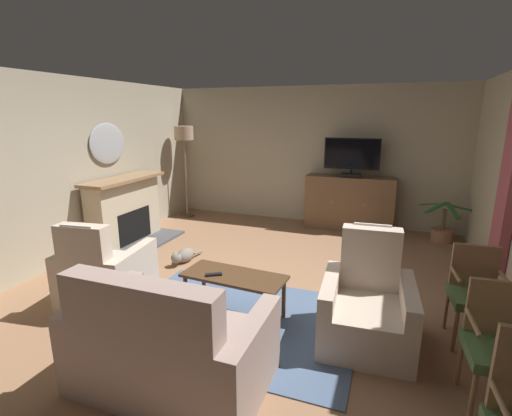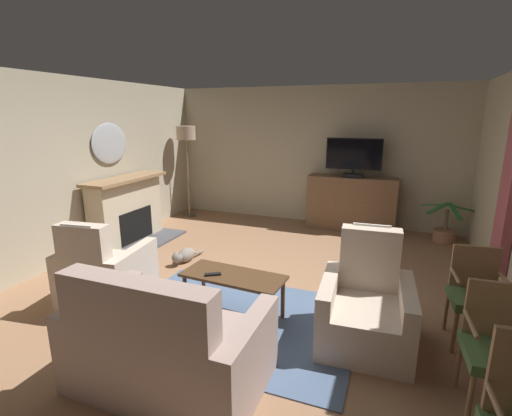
{
  "view_description": "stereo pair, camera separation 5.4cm",
  "coord_description": "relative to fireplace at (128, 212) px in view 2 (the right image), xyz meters",
  "views": [
    {
      "loc": [
        1.53,
        -3.82,
        2.1
      ],
      "look_at": [
        0.03,
        0.24,
        1.01
      ],
      "focal_mm": 26.09,
      "sensor_mm": 36.0,
      "label": 1
    },
    {
      "loc": [
        1.58,
        -3.8,
        2.1
      ],
      "look_at": [
        0.03,
        0.24,
        1.01
      ],
      "focal_mm": 26.09,
      "sensor_mm": 36.0,
      "label": 2
    }
  ],
  "objects": [
    {
      "name": "armchair_facing_sofa",
      "position": [
        3.95,
        -1.49,
        -0.2
      ],
      "size": [
        0.87,
        0.93,
        1.05
      ],
      "color": "#C6B29E",
      "rests_on": "ground_plane"
    },
    {
      "name": "television",
      "position": [
        3.36,
        2.04,
        0.85
      ],
      "size": [
        0.98,
        0.2,
        0.7
      ],
      "color": "black",
      "rests_on": "tv_cabinet"
    },
    {
      "name": "side_chair_nearest_door",
      "position": [
        4.89,
        -2.0,
        -0.02
      ],
      "size": [
        0.48,
        0.49,
        0.92
      ],
      "color": "#4C703D",
      "rests_on": "ground_plane"
    },
    {
      "name": "side_chair_mid_row",
      "position": [
        4.89,
        -1.13,
        -0.02
      ],
      "size": [
        0.48,
        0.48,
        0.9
      ],
      "color": "#4C703D",
      "rests_on": "ground_plane"
    },
    {
      "name": "floor_lamp",
      "position": [
        0.05,
        1.83,
        1.06
      ],
      "size": [
        0.38,
        0.38,
        1.88
      ],
      "color": "#4C4233",
      "rests_on": "ground_plane"
    },
    {
      "name": "sofa_floral",
      "position": [
        2.56,
        -2.68,
        -0.18
      ],
      "size": [
        1.49,
        0.92,
        1.03
      ],
      "color": "#A3897F",
      "rests_on": "ground_plane"
    },
    {
      "name": "tv_cabinet",
      "position": [
        3.36,
        2.09,
        -0.05
      ],
      "size": [
        1.59,
        0.46,
        1.0
      ],
      "color": "#4A3523",
      "rests_on": "ground_plane"
    },
    {
      "name": "cat",
      "position": [
        1.31,
        -0.42,
        -0.42
      ],
      "size": [
        0.23,
        0.65,
        0.22
      ],
      "color": "gray",
      "rests_on": "ground_plane"
    },
    {
      "name": "fireplace",
      "position": [
        0.0,
        0.0,
        0.0
      ],
      "size": [
        0.83,
        1.6,
        1.11
      ],
      "color": "#4C4C51",
      "rests_on": "ground_plane"
    },
    {
      "name": "rug_central",
      "position": [
        2.66,
        -1.59,
        -0.52
      ],
      "size": [
        2.46,
        1.79,
        0.01
      ],
      "primitive_type": "cube",
      "color": "slate",
      "rests_on": "ground_plane"
    },
    {
      "name": "wall_back",
      "position": [
        2.53,
        2.44,
        0.79
      ],
      "size": [
        6.22,
        0.1,
        2.63
      ],
      "primitive_type": "cube",
      "color": "#B2A88E",
      "rests_on": "ground_plane"
    },
    {
      "name": "curtain_panel_far",
      "position": [
        5.28,
        -0.02,
        0.92
      ],
      "size": [
        0.1,
        0.44,
        2.21
      ],
      "primitive_type": "cube",
      "color": "#A34C56"
    },
    {
      "name": "wall_left",
      "position": [
        -0.33,
        -0.99,
        0.79
      ],
      "size": [
        0.1,
        7.37,
        2.63
      ],
      "primitive_type": "cube",
      "color": "#B2A88E",
      "rests_on": "ground_plane"
    },
    {
      "name": "coffee_table",
      "position": [
        2.6,
        -1.53,
        -0.11
      ],
      "size": [
        1.11,
        0.53,
        0.48
      ],
      "color": "#4C331E",
      "rests_on": "ground_plane"
    },
    {
      "name": "tv_remote",
      "position": [
        2.42,
        -1.62,
        -0.04
      ],
      "size": [
        0.17,
        0.13,
        0.02
      ],
      "primitive_type": "cube",
      "rotation": [
        0.0,
        0.0,
        0.55
      ],
      "color": "black",
      "rests_on": "coffee_table"
    },
    {
      "name": "armchair_in_far_corner",
      "position": [
        1.11,
        -1.76,
        -0.2
      ],
      "size": [
        0.92,
        0.98,
        1.03
      ],
      "color": "#C6B29E",
      "rests_on": "ground_plane"
    },
    {
      "name": "wall_mirror_oval",
      "position": [
        -0.25,
        0.0,
        1.12
      ],
      "size": [
        0.06,
        0.78,
        0.65
      ],
      "primitive_type": "ellipsoid",
      "color": "#B2B7BF"
    },
    {
      "name": "potted_plant_small_fern_corner",
      "position": [
        4.94,
        1.94,
        -0.35
      ],
      "size": [
        0.83,
        0.83,
        0.69
      ],
      "color": "#99664C",
      "rests_on": "ground_plane"
    },
    {
      "name": "ground_plane",
      "position": [
        2.53,
        -0.99,
        -0.54
      ],
      "size": [
        6.22,
        7.37,
        0.04
      ],
      "primitive_type": "cube",
      "color": "#936B4C"
    }
  ]
}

